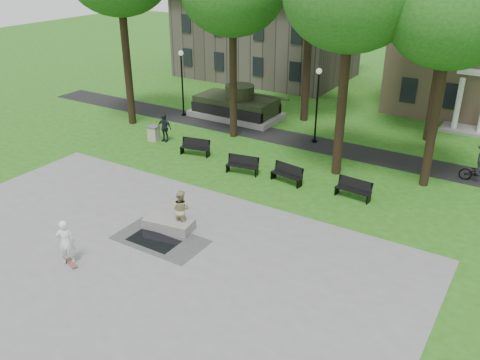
% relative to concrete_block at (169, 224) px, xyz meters
% --- Properties ---
extents(ground, '(120.00, 120.00, 0.00)m').
position_rel_concrete_block_xyz_m(ground, '(0.49, 1.13, -0.24)').
color(ground, '#254F12').
rests_on(ground, ground).
extents(plaza, '(22.00, 16.00, 0.02)m').
position_rel_concrete_block_xyz_m(plaza, '(0.49, -3.87, -0.23)').
color(plaza, gray).
rests_on(plaza, ground).
extents(footpath, '(44.00, 2.60, 0.01)m').
position_rel_concrete_block_xyz_m(footpath, '(0.49, 13.13, -0.24)').
color(footpath, black).
rests_on(footpath, ground).
extents(building_left, '(15.00, 10.00, 7.20)m').
position_rel_concrete_block_xyz_m(building_left, '(-10.51, 27.63, 3.35)').
color(building_left, '#4C443D').
rests_on(building_left, ground).
extents(tree_3, '(6.00, 6.00, 11.19)m').
position_rel_concrete_block_xyz_m(tree_3, '(8.49, 10.63, 8.35)').
color(tree_3, black).
rests_on(tree_3, ground).
extents(lamp_left, '(0.36, 0.36, 4.73)m').
position_rel_concrete_block_xyz_m(lamp_left, '(-9.51, 13.43, 2.55)').
color(lamp_left, black).
rests_on(lamp_left, ground).
extents(lamp_mid, '(0.36, 0.36, 4.73)m').
position_rel_concrete_block_xyz_m(lamp_mid, '(0.99, 13.43, 2.55)').
color(lamp_mid, black).
rests_on(lamp_mid, ground).
extents(tank_monument, '(7.45, 3.40, 2.40)m').
position_rel_concrete_block_xyz_m(tank_monument, '(-5.97, 15.13, 0.61)').
color(tank_monument, gray).
rests_on(tank_monument, ground).
extents(puddle, '(2.20, 1.20, 0.00)m').
position_rel_concrete_block_xyz_m(puddle, '(0.09, -1.14, -0.22)').
color(puddle, black).
rests_on(puddle, plaza).
extents(concrete_block, '(2.33, 1.33, 0.45)m').
position_rel_concrete_block_xyz_m(concrete_block, '(0.00, 0.00, 0.00)').
color(concrete_block, gray).
rests_on(concrete_block, plaza).
extents(skateboard, '(0.80, 0.46, 0.07)m').
position_rel_concrete_block_xyz_m(skateboard, '(-1.50, -4.22, -0.19)').
color(skateboard, brown).
rests_on(skateboard, plaza).
extents(skateboarder, '(0.82, 0.81, 1.92)m').
position_rel_concrete_block_xyz_m(skateboarder, '(-1.66, -4.20, 0.73)').
color(skateboarder, white).
rests_on(skateboarder, plaza).
extents(friend_watching, '(0.97, 0.80, 1.84)m').
position_rel_concrete_block_xyz_m(friend_watching, '(0.44, 0.35, 0.69)').
color(friend_watching, tan).
rests_on(friend_watching, plaza).
extents(pedestrian_walker, '(1.07, 0.49, 1.79)m').
position_rel_concrete_block_xyz_m(pedestrian_walker, '(-7.25, 8.53, 0.65)').
color(pedestrian_walker, black).
rests_on(pedestrian_walker, ground).
extents(cyclist, '(2.01, 1.16, 2.17)m').
position_rel_concrete_block_xyz_m(cyclist, '(10.84, 12.48, 0.64)').
color(cyclist, black).
rests_on(cyclist, ground).
extents(park_bench_0, '(1.85, 0.87, 1.00)m').
position_rel_concrete_block_xyz_m(park_bench_0, '(-4.17, 7.69, 0.28)').
color(park_bench_0, black).
rests_on(park_bench_0, ground).
extents(park_bench_1, '(1.85, 0.84, 1.00)m').
position_rel_concrete_block_xyz_m(park_bench_1, '(-0.37, 6.89, 0.28)').
color(park_bench_1, black).
rests_on(park_bench_1, ground).
extents(park_bench_2, '(1.85, 0.81, 1.00)m').
position_rel_concrete_block_xyz_m(park_bench_2, '(2.24, 7.11, 0.28)').
color(park_bench_2, black).
rests_on(park_bench_2, ground).
extents(park_bench_3, '(1.83, 0.66, 1.00)m').
position_rel_concrete_block_xyz_m(park_bench_3, '(5.87, 7.22, 0.28)').
color(park_bench_3, black).
rests_on(park_bench_3, ground).
extents(trash_bin, '(0.75, 0.75, 0.96)m').
position_rel_concrete_block_xyz_m(trash_bin, '(-7.92, 8.24, 0.24)').
color(trash_bin, '#BBB49A').
rests_on(trash_bin, ground).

